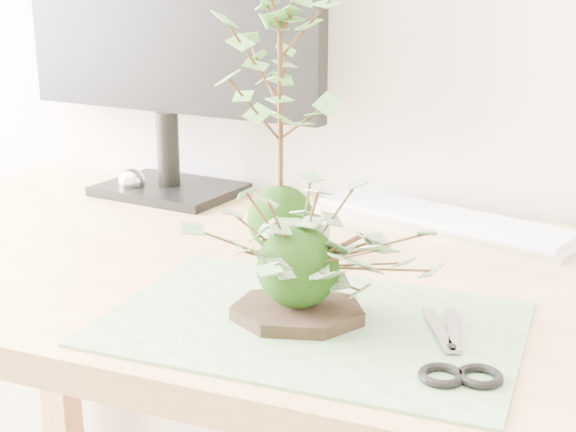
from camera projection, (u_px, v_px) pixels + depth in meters
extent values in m
cube|color=tan|center=(349.00, 289.00, 1.07)|extent=(1.60, 0.70, 0.04)
cube|color=tan|center=(57.00, 355.00, 1.70)|extent=(0.06, 0.06, 0.70)
cube|color=#5E8C5E|center=(312.00, 323.00, 0.91)|extent=(0.47, 0.31, 0.00)
cylinder|color=black|center=(298.00, 312.00, 0.91)|extent=(0.20, 0.20, 0.01)
sphere|color=black|center=(298.00, 267.00, 0.90)|extent=(0.09, 0.09, 0.09)
sphere|color=black|center=(281.00, 219.00, 1.14)|extent=(0.10, 0.10, 0.10)
cylinder|color=#3A2212|center=(280.00, 122.00, 1.10)|extent=(0.01, 0.01, 0.23)
cube|color=silver|center=(442.00, 221.00, 1.28)|extent=(0.47, 0.26, 0.01)
cube|color=white|center=(442.00, 216.00, 1.28)|extent=(0.43, 0.23, 0.01)
cube|color=black|center=(170.00, 189.00, 1.46)|extent=(0.26, 0.21, 0.02)
cylinder|color=black|center=(168.00, 149.00, 1.44)|extent=(0.04, 0.04, 0.13)
sphere|color=silver|center=(132.00, 181.00, 1.45)|extent=(0.05, 0.05, 0.05)
cube|color=gray|center=(456.00, 332.00, 0.87)|extent=(0.06, 0.11, 0.00)
cube|color=gray|center=(471.00, 334.00, 0.87)|extent=(0.04, 0.11, 0.00)
torus|color=black|center=(424.00, 370.00, 0.78)|extent=(0.06, 0.06, 0.01)
torus|color=black|center=(461.00, 377.00, 0.77)|extent=(0.06, 0.06, 0.01)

